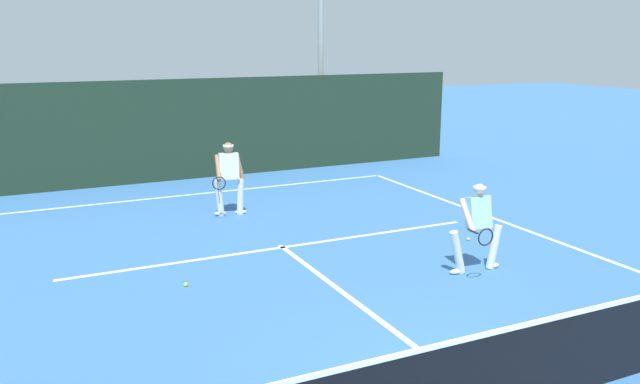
% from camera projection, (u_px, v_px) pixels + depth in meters
% --- Properties ---
extents(court_line_baseline_far, '(10.06, 0.10, 0.01)m').
position_uv_depth(court_line_baseline_far, '(210.00, 193.00, 16.81)').
color(court_line_baseline_far, white).
rests_on(court_line_baseline_far, ground_plane).
extents(court_line_service, '(8.20, 0.10, 0.01)m').
position_uv_depth(court_line_service, '(283.00, 247.00, 12.41)').
color(court_line_service, white).
rests_on(court_line_service, ground_plane).
extents(court_line_centre, '(0.10, 6.40, 0.01)m').
position_uv_depth(court_line_centre, '(360.00, 305.00, 9.72)').
color(court_line_centre, white).
rests_on(court_line_centre, ground_plane).
extents(tennis_net, '(11.03, 0.09, 1.09)m').
position_uv_depth(tennis_net, '(508.00, 370.00, 6.79)').
color(tennis_net, '#1E4723').
rests_on(tennis_net, ground_plane).
extents(player_near, '(1.06, 0.82, 1.55)m').
position_uv_depth(player_near, '(478.00, 224.00, 10.95)').
color(player_near, silver).
rests_on(player_near, ground_plane).
extents(player_far, '(0.91, 0.87, 1.66)m').
position_uv_depth(player_far, '(229.00, 175.00, 14.50)').
color(player_far, silver).
rests_on(player_far, ground_plane).
extents(tennis_ball, '(0.07, 0.07, 0.07)m').
position_uv_depth(tennis_ball, '(186.00, 285.00, 10.45)').
color(tennis_ball, '#D1E033').
rests_on(tennis_ball, ground_plane).
extents(tennis_ball_extra, '(0.07, 0.07, 0.07)m').
position_uv_depth(tennis_ball_extra, '(468.00, 239.00, 12.82)').
color(tennis_ball_extra, '#D1E033').
rests_on(tennis_ball_extra, ground_plane).
extents(back_fence_windscreen, '(17.15, 0.12, 2.82)m').
position_uv_depth(back_fence_windscreen, '(189.00, 129.00, 18.19)').
color(back_fence_windscreen, '#1C3122').
rests_on(back_fence_windscreen, ground_plane).
extents(light_pole, '(0.55, 0.44, 7.25)m').
position_uv_depth(light_pole, '(321.00, 20.00, 20.52)').
color(light_pole, '#9EA39E').
rests_on(light_pole, ground_plane).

